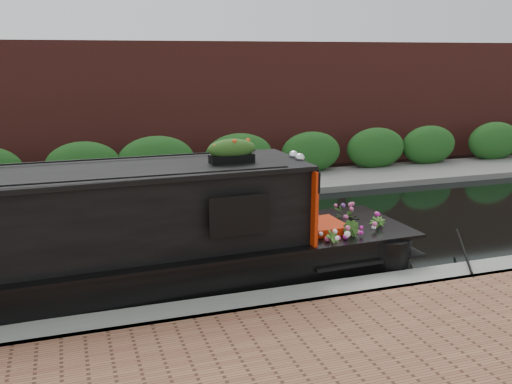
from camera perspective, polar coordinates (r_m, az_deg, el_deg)
name	(u,v)px	position (r m, az deg, el deg)	size (l,w,h in m)	color
ground	(209,243)	(11.31, -4.68, -5.14)	(80.00, 80.00, 0.00)	black
near_bank_coping	(266,314)	(8.38, 0.98, -12.10)	(40.00, 0.60, 0.50)	gray
far_bank_path	(171,195)	(15.26, -8.55, -0.26)	(40.00, 2.40, 0.34)	slate
far_hedge	(165,187)	(16.12, -9.13, 0.48)	(40.00, 1.10, 2.80)	#1D4D19
far_brick_wall	(153,173)	(18.15, -10.26, 1.92)	(40.00, 1.00, 8.00)	#5D251F
narrowboat	(56,256)	(8.86, -19.35, -6.08)	(11.03, 2.31, 2.57)	black
rope_fender	(402,252)	(10.68, 14.38, -5.83)	(0.31, 0.31, 0.31)	#826044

